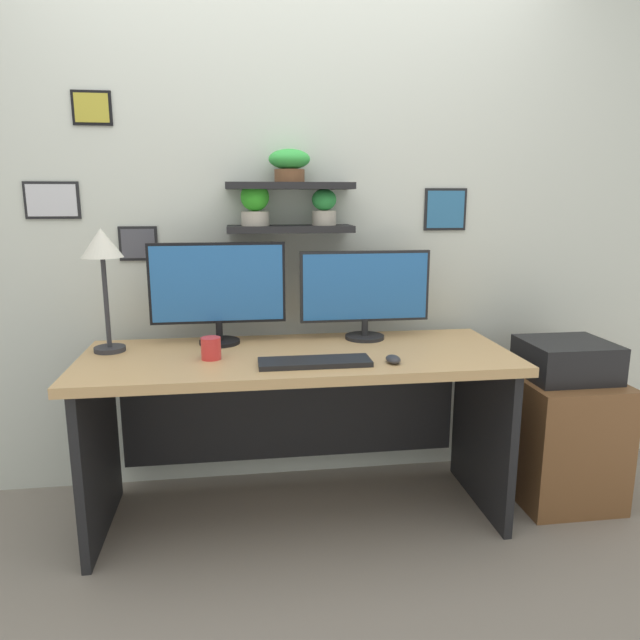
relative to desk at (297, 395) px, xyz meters
The scene contains 11 objects.
ground_plane 0.55m from the desk, 90.00° to the right, with size 8.00×8.00×0.00m, color gray.
back_wall_assembly 0.89m from the desk, 90.32° to the left, with size 4.40×0.24×2.70m.
desk is the anchor object (origin of this frame).
monitor_left 0.58m from the desk, 154.20° to the left, with size 0.59×0.18×0.45m.
monitor_right 0.56m from the desk, 25.80° to the left, with size 0.60×0.18×0.41m.
keyboard 0.32m from the desk, 78.49° to the right, with size 0.44×0.14×0.02m, color black.
computer_mouse 0.49m from the desk, 35.24° to the right, with size 0.06×0.09×0.03m, color #2D2D33.
desk_lamp 1.00m from the desk, behind, with size 0.17×0.17×0.52m.
coffee_mug 0.45m from the desk, 164.67° to the right, with size 0.08×0.08×0.09m, color red.
drawer_cabinet 1.26m from the desk, ahead, with size 0.44×0.50×0.58m, color brown.
printer 1.24m from the desk, ahead, with size 0.38×0.34×0.17m, color black.
Camera 1 is at (-0.23, -2.33, 1.40)m, focal length 32.41 mm.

